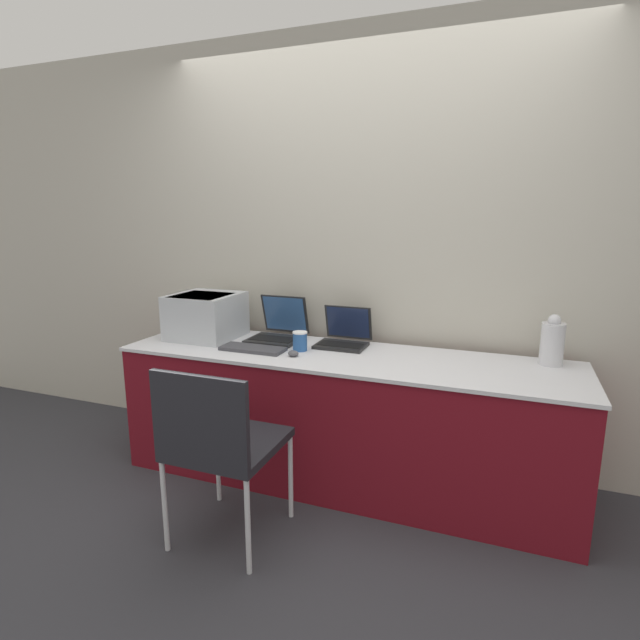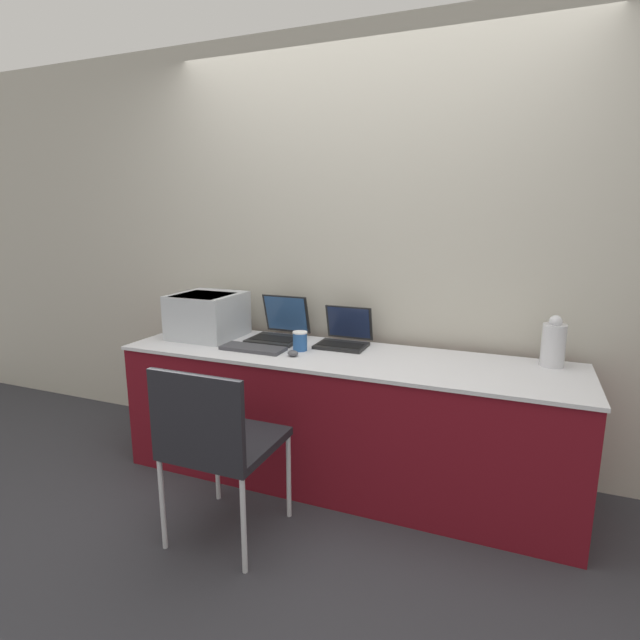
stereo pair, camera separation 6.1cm
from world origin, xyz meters
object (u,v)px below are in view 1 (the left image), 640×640
(external_keyboard, at_px, (253,349))
(coffee_cup, at_px, (300,341))
(laptop_left, at_px, (278,330))
(mouse, at_px, (293,353))
(chair, at_px, (219,439))
(printer, at_px, (206,314))
(metal_pitcher, at_px, (552,342))
(laptop_right, at_px, (344,337))

(external_keyboard, bearing_deg, coffee_cup, 20.81)
(laptop_left, distance_m, mouse, 0.41)
(chair, bearing_deg, mouse, 81.41)
(chair, bearing_deg, laptop_left, 99.17)
(printer, height_order, external_keyboard, printer)
(coffee_cup, bearing_deg, laptop_left, 139.92)
(external_keyboard, distance_m, metal_pitcher, 1.62)
(laptop_left, xyz_separation_m, mouse, (0.25, -0.32, -0.04))
(external_keyboard, relative_size, mouse, 6.11)
(printer, distance_m, chair, 1.09)
(laptop_right, relative_size, metal_pitcher, 1.08)
(laptop_right, xyz_separation_m, chair, (-0.28, -0.95, -0.28))
(external_keyboard, bearing_deg, mouse, -6.09)
(laptop_right, distance_m, mouse, 0.38)
(mouse, bearing_deg, laptop_right, 60.91)
(laptop_left, xyz_separation_m, laptop_right, (0.43, 0.01, -0.01))
(laptop_left, distance_m, laptop_right, 0.43)
(external_keyboard, distance_m, mouse, 0.27)
(laptop_left, xyz_separation_m, coffee_cup, (0.23, -0.20, -0.00))
(printer, height_order, laptop_left, printer)
(printer, bearing_deg, mouse, -16.25)
(laptop_right, relative_size, coffee_cup, 2.63)
(laptop_right, bearing_deg, chair, -106.25)
(mouse, height_order, metal_pitcher, metal_pitcher)
(laptop_left, relative_size, external_keyboard, 0.89)
(printer, distance_m, mouse, 0.73)
(metal_pitcher, bearing_deg, mouse, -165.33)
(laptop_left, height_order, metal_pitcher, metal_pitcher)
(printer, bearing_deg, chair, -54.02)
(mouse, relative_size, metal_pitcher, 0.23)
(external_keyboard, xyz_separation_m, metal_pitcher, (1.58, 0.32, 0.11))
(laptop_right, relative_size, chair, 0.33)
(external_keyboard, bearing_deg, laptop_right, 33.72)
(laptop_left, bearing_deg, printer, -164.96)
(coffee_cup, height_order, chair, chair)
(external_keyboard, relative_size, coffee_cup, 3.39)
(laptop_right, xyz_separation_m, external_keyboard, (-0.45, -0.30, -0.04))
(chair, bearing_deg, printer, 125.98)
(laptop_left, relative_size, metal_pitcher, 1.24)
(mouse, xyz_separation_m, chair, (-0.09, -0.62, -0.25))
(printer, distance_m, external_keyboard, 0.48)
(printer, bearing_deg, laptop_right, 8.33)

